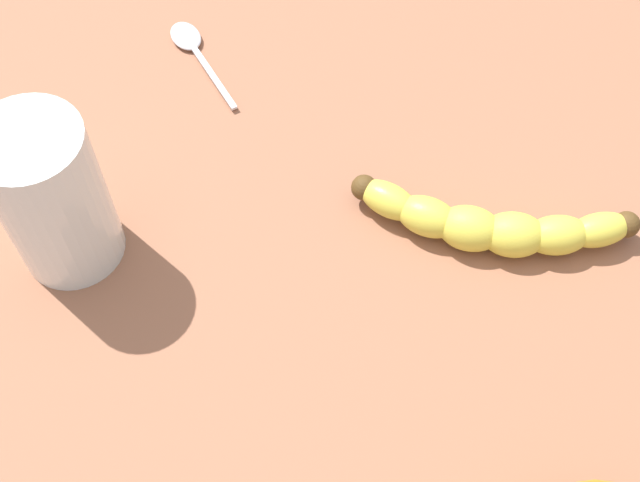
% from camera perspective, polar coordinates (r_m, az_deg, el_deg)
% --- Properties ---
extents(wooden_tabletop, '(1.20, 1.20, 0.03)m').
position_cam_1_polar(wooden_tabletop, '(0.61, -3.13, -2.84)').
color(wooden_tabletop, '#945C42').
rests_on(wooden_tabletop, ground).
extents(banana, '(0.07, 0.21, 0.03)m').
position_cam_1_polar(banana, '(0.61, 11.74, 1.12)').
color(banana, '#DBCC44').
rests_on(banana, wooden_tabletop).
extents(smoothie_glass, '(0.07, 0.07, 0.13)m').
position_cam_1_polar(smoothie_glass, '(0.58, -17.92, 2.79)').
color(smoothie_glass, silver).
rests_on(smoothie_glass, wooden_tabletop).
extents(teaspoon, '(0.10, 0.07, 0.01)m').
position_cam_1_polar(teaspoon, '(0.74, -8.99, 13.43)').
color(teaspoon, silver).
rests_on(teaspoon, wooden_tabletop).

